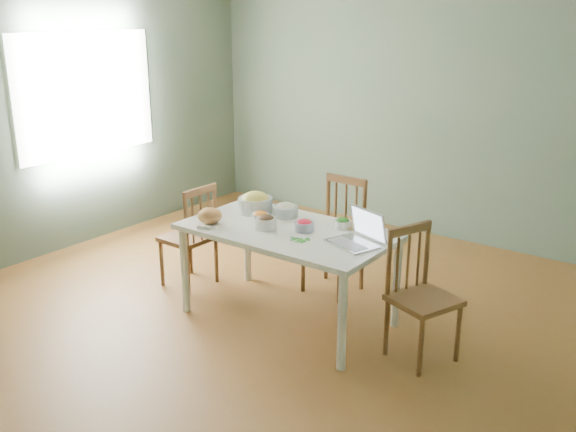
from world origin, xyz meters
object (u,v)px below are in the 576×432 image
Objects in this scene: dining_table at (288,274)px; laptop at (352,229)px; bread_boule at (210,216)px; chair_far at (333,237)px; bowl_squash at (255,202)px; chair_right at (424,297)px; chair_left at (188,235)px.

dining_table is 0.74m from laptop.
chair_far is at bearing 58.59° from bread_boule.
bowl_squash is 0.81× the size of laptop.
chair_right is at bearing 10.94° from bread_boule.
chair_left is at bearing -165.40° from bowl_squash.
chair_left is 0.74m from bowl_squash.
bowl_squash is (0.10, 0.43, 0.02)m from bread_boule.
bowl_squash is 1.04m from laptop.
chair_far reaches higher than chair_right.
chair_left is (-1.07, -0.63, -0.03)m from chair_far.
chair_far is 0.73m from bowl_squash.
chair_far is at bearing 82.78° from chair_right.
chair_far reaches higher than chair_left.
chair_left is at bearing 111.98° from chair_right.
chair_far reaches higher than bowl_squash.
chair_right is 4.95× the size of bread_boule.
laptop is (1.65, -0.03, 0.41)m from chair_left.
laptop is (-0.53, -0.08, 0.40)m from chair_right.
bread_boule reaches higher than dining_table.
chair_right is 1.71m from bread_boule.
bread_boule is 0.67× the size of bowl_squash.
chair_right is at bearing 3.65° from dining_table.
bowl_squash is at bearing 158.85° from dining_table.
bowl_squash is (-0.45, -0.47, 0.33)m from chair_far.
laptop reaches higher than chair_left.
dining_table is 8.48× the size of bread_boule.
bowl_squash reaches higher than dining_table.
chair_right is at bearing -26.73° from chair_far.
chair_far is 0.95m from laptop.
chair_right is 3.30× the size of bowl_squash.
chair_right reaches higher than bread_boule.
chair_far is at bearing 150.20° from laptop.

